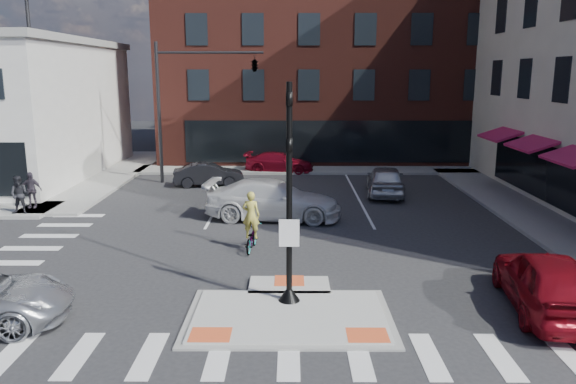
{
  "coord_description": "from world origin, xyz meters",
  "views": [
    {
      "loc": [
        0.05,
        -14.22,
        6.34
      ],
      "look_at": [
        -0.06,
        6.02,
        2.0
      ],
      "focal_mm": 35.0,
      "sensor_mm": 36.0,
      "label": 1
    }
  ],
  "objects_px": {
    "pedestrian_a": "(20,195)",
    "cyclist": "(251,231)",
    "red_sedan": "(548,281)",
    "pedestrian_b": "(31,190)",
    "white_pickup": "(273,200)",
    "bg_car_dark": "(209,174)",
    "bg_car_silver": "(385,180)",
    "bg_car_red": "(279,162)"
  },
  "relations": [
    {
      "from": "bg_car_silver",
      "to": "cyclist",
      "type": "bearing_deg",
      "value": 62.08
    },
    {
      "from": "bg_car_dark",
      "to": "bg_car_silver",
      "type": "distance_m",
      "value": 9.92
    },
    {
      "from": "bg_car_dark",
      "to": "cyclist",
      "type": "xyz_separation_m",
      "value": [
        3.23,
        -11.79,
        0.09
      ]
    },
    {
      "from": "white_pickup",
      "to": "pedestrian_a",
      "type": "bearing_deg",
      "value": 94.85
    },
    {
      "from": "pedestrian_a",
      "to": "pedestrian_b",
      "type": "relative_size",
      "value": 1.01
    },
    {
      "from": "red_sedan",
      "to": "bg_car_red",
      "type": "xyz_separation_m",
      "value": [
        -7.65,
        21.5,
        -0.21
      ]
    },
    {
      "from": "white_pickup",
      "to": "pedestrian_b",
      "type": "distance_m",
      "value": 11.36
    },
    {
      "from": "cyclist",
      "to": "pedestrian_b",
      "type": "distance_m",
      "value": 12.11
    },
    {
      "from": "bg_car_dark",
      "to": "pedestrian_b",
      "type": "xyz_separation_m",
      "value": [
        -7.38,
        -5.95,
        0.34
      ]
    },
    {
      "from": "bg_car_red",
      "to": "pedestrian_a",
      "type": "relative_size",
      "value": 2.57
    },
    {
      "from": "bg_car_silver",
      "to": "bg_car_red",
      "type": "distance_m",
      "value": 8.94
    },
    {
      "from": "bg_car_red",
      "to": "bg_car_dark",
      "type": "bearing_deg",
      "value": 147.43
    },
    {
      "from": "white_pickup",
      "to": "pedestrian_b",
      "type": "xyz_separation_m",
      "value": [
        -11.27,
        1.4,
        0.14
      ]
    },
    {
      "from": "white_pickup",
      "to": "bg_car_red",
      "type": "height_order",
      "value": "white_pickup"
    },
    {
      "from": "red_sedan",
      "to": "pedestrian_b",
      "type": "height_order",
      "value": "pedestrian_b"
    },
    {
      "from": "white_pickup",
      "to": "bg_car_silver",
      "type": "xyz_separation_m",
      "value": [
        5.73,
        4.93,
        -0.07
      ]
    },
    {
      "from": "bg_car_dark",
      "to": "bg_car_red",
      "type": "distance_m",
      "value": 5.92
    },
    {
      "from": "white_pickup",
      "to": "bg_car_silver",
      "type": "height_order",
      "value": "white_pickup"
    },
    {
      "from": "red_sedan",
      "to": "cyclist",
      "type": "distance_m",
      "value": 9.85
    },
    {
      "from": "white_pickup",
      "to": "cyclist",
      "type": "xyz_separation_m",
      "value": [
        -0.66,
        -4.44,
        -0.12
      ]
    },
    {
      "from": "red_sedan",
      "to": "pedestrian_b",
      "type": "relative_size",
      "value": 2.95
    },
    {
      "from": "cyclist",
      "to": "pedestrian_b",
      "type": "xyz_separation_m",
      "value": [
        -10.61,
        5.84,
        0.26
      ]
    },
    {
      "from": "white_pickup",
      "to": "pedestrian_a",
      "type": "xyz_separation_m",
      "value": [
        -11.27,
        0.3,
        0.15
      ]
    },
    {
      "from": "red_sedan",
      "to": "white_pickup",
      "type": "relative_size",
      "value": 0.84
    },
    {
      "from": "red_sedan",
      "to": "pedestrian_b",
      "type": "xyz_separation_m",
      "value": [
        -18.94,
        11.1,
        0.15
      ]
    },
    {
      "from": "bg_car_red",
      "to": "cyclist",
      "type": "distance_m",
      "value": 16.25
    },
    {
      "from": "bg_car_red",
      "to": "pedestrian_a",
      "type": "distance_m",
      "value": 16.12
    },
    {
      "from": "bg_car_dark",
      "to": "cyclist",
      "type": "distance_m",
      "value": 12.22
    },
    {
      "from": "cyclist",
      "to": "pedestrian_a",
      "type": "height_order",
      "value": "cyclist"
    },
    {
      "from": "bg_car_silver",
      "to": "cyclist",
      "type": "relative_size",
      "value": 2.12
    },
    {
      "from": "bg_car_silver",
      "to": "bg_car_red",
      "type": "height_order",
      "value": "bg_car_silver"
    },
    {
      "from": "white_pickup",
      "to": "pedestrian_a",
      "type": "distance_m",
      "value": 11.28
    },
    {
      "from": "bg_car_dark",
      "to": "bg_car_silver",
      "type": "bearing_deg",
      "value": -112.1
    },
    {
      "from": "white_pickup",
      "to": "red_sedan",
      "type": "bearing_deg",
      "value": -135.34
    },
    {
      "from": "white_pickup",
      "to": "bg_car_dark",
      "type": "distance_m",
      "value": 8.32
    },
    {
      "from": "bg_car_dark",
      "to": "pedestrian_a",
      "type": "xyz_separation_m",
      "value": [
        -7.38,
        -7.05,
        0.35
      ]
    },
    {
      "from": "pedestrian_b",
      "to": "white_pickup",
      "type": "bearing_deg",
      "value": -9.1
    },
    {
      "from": "white_pickup",
      "to": "bg_car_red",
      "type": "xyz_separation_m",
      "value": [
        0.02,
        11.8,
        -0.22
      ]
    },
    {
      "from": "red_sedan",
      "to": "cyclist",
      "type": "xyz_separation_m",
      "value": [
        -8.33,
        5.26,
        -0.11
      ]
    },
    {
      "from": "white_pickup",
      "to": "bg_car_dark",
      "type": "relative_size",
      "value": 1.5
    },
    {
      "from": "pedestrian_a",
      "to": "cyclist",
      "type": "bearing_deg",
      "value": -27.68
    },
    {
      "from": "white_pickup",
      "to": "pedestrian_b",
      "type": "relative_size",
      "value": 3.5
    }
  ]
}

